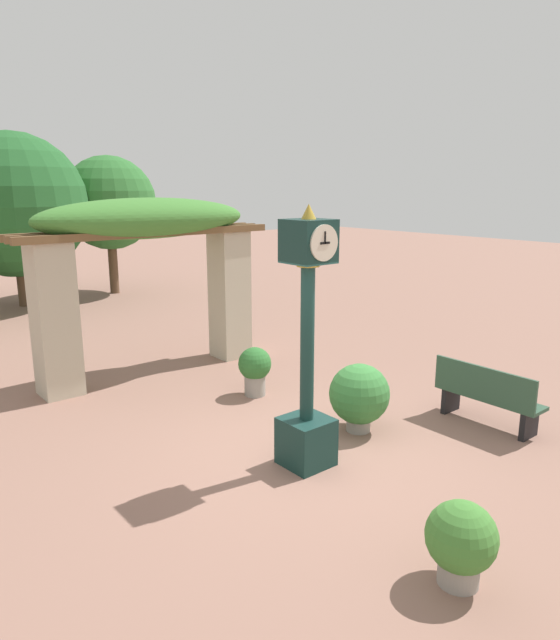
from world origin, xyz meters
TOP-DOWN VIEW (x-y plane):
  - ground_plane at (0.00, 0.00)m, footprint 60.00×60.00m
  - pedestal_clock at (-0.21, -0.19)m, footprint 0.56×0.56m
  - pergola at (0.00, 4.17)m, footprint 4.60×1.22m
  - potted_plant_near_left at (0.74, 2.10)m, footprint 0.54×0.54m
  - potted_plant_near_right at (-0.66, -2.62)m, footprint 0.61×0.61m
  - potted_plant_far_left at (1.00, 0.07)m, footprint 0.84×0.84m
  - park_bench at (2.54, -0.94)m, footprint 0.42×1.53m
  - tree_line at (-0.24, 11.83)m, footprint 8.79×4.27m

SIDE VIEW (x-z plane):
  - ground_plane at x=0.00m, z-range 0.00..0.00m
  - potted_plant_near_right at x=-0.66m, z-range 0.04..0.79m
  - park_bench at x=2.54m, z-range -0.01..0.88m
  - potted_plant_near_left at x=0.74m, z-range 0.06..0.86m
  - potted_plant_far_left at x=1.00m, z-range 0.04..1.00m
  - pedestal_clock at x=-0.21m, z-range -0.23..2.91m
  - pergola at x=0.00m, z-range 0.67..3.80m
  - tree_line at x=-0.24m, z-range 0.28..5.07m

